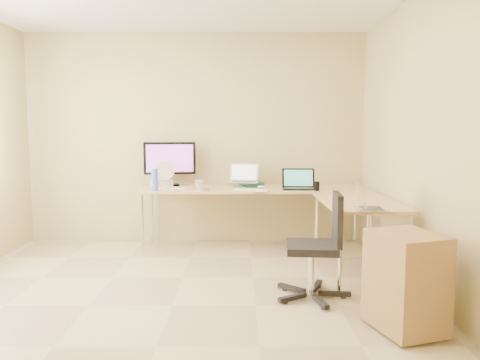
{
  "coord_description": "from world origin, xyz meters",
  "views": [
    {
      "loc": [
        0.54,
        -3.64,
        1.41
      ],
      "look_at": [
        0.55,
        1.1,
        0.9
      ],
      "focal_mm": 35.04,
      "sensor_mm": 36.0,
      "label": 1
    }
  ],
  "objects_px": {
    "laptop_black": "(299,179)",
    "laptop_return": "(372,198)",
    "laptop_center": "(244,173)",
    "office_chair": "(312,239)",
    "desk_main": "(255,218)",
    "mug": "(199,184)",
    "water_bottle": "(155,180)",
    "desk_fan": "(165,175)",
    "keyboard": "(251,190)",
    "monitor": "(170,164)",
    "desk_return": "(357,237)",
    "cabinet": "(406,281)"
  },
  "relations": [
    {
      "from": "water_bottle",
      "to": "desk_fan",
      "type": "distance_m",
      "value": 0.3
    },
    {
      "from": "office_chair",
      "to": "laptop_center",
      "type": "bearing_deg",
      "value": 112.43
    },
    {
      "from": "desk_return",
      "to": "desk_fan",
      "type": "relative_size",
      "value": 4.5
    },
    {
      "from": "mug",
      "to": "office_chair",
      "type": "bearing_deg",
      "value": -55.67
    },
    {
      "from": "desk_main",
      "to": "water_bottle",
      "type": "relative_size",
      "value": 10.76
    },
    {
      "from": "desk_return",
      "to": "keyboard",
      "type": "bearing_deg",
      "value": 145.53
    },
    {
      "from": "keyboard",
      "to": "cabinet",
      "type": "relative_size",
      "value": 0.57
    },
    {
      "from": "keyboard",
      "to": "mug",
      "type": "distance_m",
      "value": 0.64
    },
    {
      "from": "desk_main",
      "to": "water_bottle",
      "type": "height_order",
      "value": "water_bottle"
    },
    {
      "from": "desk_main",
      "to": "cabinet",
      "type": "bearing_deg",
      "value": -67.28
    },
    {
      "from": "desk_return",
      "to": "office_chair",
      "type": "bearing_deg",
      "value": -129.72
    },
    {
      "from": "desk_return",
      "to": "monitor",
      "type": "relative_size",
      "value": 2.08
    },
    {
      "from": "desk_main",
      "to": "desk_fan",
      "type": "relative_size",
      "value": 9.18
    },
    {
      "from": "cabinet",
      "to": "monitor",
      "type": "bearing_deg",
      "value": 110.81
    },
    {
      "from": "mug",
      "to": "laptop_return",
      "type": "height_order",
      "value": "laptop_return"
    },
    {
      "from": "desk_fan",
      "to": "desk_return",
      "type": "bearing_deg",
      "value": -35.27
    },
    {
      "from": "desk_main",
      "to": "keyboard",
      "type": "bearing_deg",
      "value": -99.22
    },
    {
      "from": "laptop_black",
      "to": "laptop_return",
      "type": "distance_m",
      "value": 1.47
    },
    {
      "from": "laptop_center",
      "to": "desk_fan",
      "type": "bearing_deg",
      "value": -168.94
    },
    {
      "from": "desk_return",
      "to": "water_bottle",
      "type": "height_order",
      "value": "water_bottle"
    },
    {
      "from": "desk_main",
      "to": "cabinet",
      "type": "height_order",
      "value": "desk_main"
    },
    {
      "from": "laptop_black",
      "to": "keyboard",
      "type": "xyz_separation_m",
      "value": [
        -0.55,
        -0.14,
        -0.11
      ]
    },
    {
      "from": "mug",
      "to": "office_chair",
      "type": "relative_size",
      "value": 0.12
    },
    {
      "from": "keyboard",
      "to": "mug",
      "type": "bearing_deg",
      "value": 178.97
    },
    {
      "from": "laptop_black",
      "to": "mug",
      "type": "relative_size",
      "value": 3.51
    },
    {
      "from": "desk_main",
      "to": "water_bottle",
      "type": "bearing_deg",
      "value": -165.2
    },
    {
      "from": "desk_main",
      "to": "laptop_return",
      "type": "xyz_separation_m",
      "value": [
        0.95,
        -1.55,
        0.47
      ]
    },
    {
      "from": "cabinet",
      "to": "desk_fan",
      "type": "bearing_deg",
      "value": 113.57
    },
    {
      "from": "desk_return",
      "to": "laptop_black",
      "type": "relative_size",
      "value": 3.47
    },
    {
      "from": "desk_fan",
      "to": "office_chair",
      "type": "xyz_separation_m",
      "value": [
        1.48,
        -1.66,
        -0.37
      ]
    },
    {
      "from": "laptop_black",
      "to": "laptop_return",
      "type": "bearing_deg",
      "value": -71.15
    },
    {
      "from": "keyboard",
      "to": "monitor",
      "type": "bearing_deg",
      "value": 170.69
    },
    {
      "from": "water_bottle",
      "to": "office_chair",
      "type": "bearing_deg",
      "value": -41.45
    },
    {
      "from": "mug",
      "to": "monitor",
      "type": "bearing_deg",
      "value": 142.04
    },
    {
      "from": "monitor",
      "to": "office_chair",
      "type": "relative_size",
      "value": 0.7
    },
    {
      "from": "desk_main",
      "to": "laptop_black",
      "type": "bearing_deg",
      "value": -17.04
    },
    {
      "from": "keyboard",
      "to": "laptop_return",
      "type": "xyz_separation_m",
      "value": [
        0.99,
        -1.26,
        0.09
      ]
    },
    {
      "from": "laptop_black",
      "to": "laptop_return",
      "type": "relative_size",
      "value": 1.25
    },
    {
      "from": "mug",
      "to": "water_bottle",
      "type": "distance_m",
      "value": 0.52
    },
    {
      "from": "laptop_center",
      "to": "laptop_return",
      "type": "relative_size",
      "value": 1.14
    },
    {
      "from": "mug",
      "to": "water_bottle",
      "type": "xyz_separation_m",
      "value": [
        -0.48,
        -0.2,
        0.07
      ]
    },
    {
      "from": "desk_return",
      "to": "laptop_center",
      "type": "height_order",
      "value": "laptop_center"
    },
    {
      "from": "desk_fan",
      "to": "keyboard",
      "type": "bearing_deg",
      "value": -25.32
    },
    {
      "from": "laptop_center",
      "to": "water_bottle",
      "type": "xyz_separation_m",
      "value": [
        -1.0,
        -0.37,
        -0.04
      ]
    },
    {
      "from": "office_chair",
      "to": "desk_main",
      "type": "bearing_deg",
      "value": 108.98
    },
    {
      "from": "mug",
      "to": "water_bottle",
      "type": "height_order",
      "value": "water_bottle"
    },
    {
      "from": "laptop_center",
      "to": "laptop_return",
      "type": "xyz_separation_m",
      "value": [
        1.08,
        -1.62,
        -0.06
      ]
    },
    {
      "from": "laptop_black",
      "to": "office_chair",
      "type": "height_order",
      "value": "laptop_black"
    },
    {
      "from": "laptop_center",
      "to": "desk_return",
      "type": "bearing_deg",
      "value": -37.82
    },
    {
      "from": "water_bottle",
      "to": "monitor",
      "type": "bearing_deg",
      "value": 78.8
    }
  ]
}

